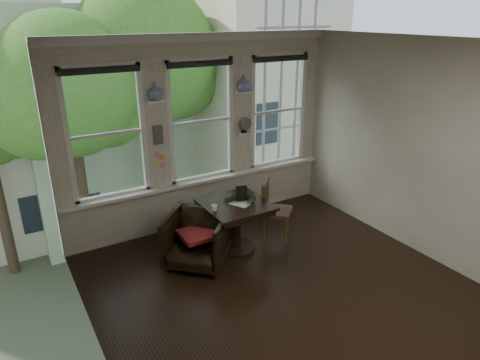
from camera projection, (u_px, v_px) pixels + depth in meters
ground at (282, 287)px, 5.45m from camera, size 4.50×4.50×0.00m
ceiling at (292, 41)px, 4.36m from camera, size 4.50×4.50×0.00m
wall_back at (201, 134)px, 6.70m from camera, size 4.50×0.00×4.50m
wall_front at (472, 274)px, 3.11m from camera, size 4.50×0.00×4.50m
wall_left at (84, 224)px, 3.83m from camera, size 0.00×4.50×4.50m
wall_right at (416, 148)px, 5.98m from camera, size 0.00×4.50×4.50m
window_left at (106, 134)px, 5.94m from camera, size 1.10×0.12×1.90m
window_center at (200, 121)px, 6.63m from camera, size 1.10×0.12×1.90m
window_right at (276, 111)px, 7.32m from camera, size 1.10×0.12×1.90m
shelf_left at (156, 101)px, 6.06m from camera, size 0.26×0.16×0.03m
shelf_right at (243, 92)px, 6.75m from camera, size 0.26×0.16×0.03m
intercom at (158, 135)px, 6.26m from camera, size 0.14×0.06×0.28m
sticky_notes at (159, 157)px, 6.40m from camera, size 0.16×0.01×0.24m
desk_fan at (244, 127)px, 6.94m from camera, size 0.20×0.20×0.24m
vase_left at (155, 91)px, 6.01m from camera, size 0.24×0.24×0.25m
vase_right at (243, 83)px, 6.70m from camera, size 0.24×0.24×0.25m
table at (236, 227)px, 6.19m from camera, size 0.90×0.90×0.75m
armchair_left at (197, 239)px, 5.86m from camera, size 1.15×1.15×0.75m
cushion_red at (197, 234)px, 5.83m from camera, size 0.45×0.45×0.06m
side_chair_right at (277, 210)px, 6.51m from camera, size 0.59×0.59×0.92m
laptop at (237, 200)px, 6.12m from camera, size 0.35×0.23×0.03m
mug at (215, 208)px, 5.81m from camera, size 0.10×0.10×0.08m
drinking_glass at (251, 200)px, 6.03m from camera, size 0.15×0.15×0.10m
tablet at (242, 193)px, 6.11m from camera, size 0.17×0.12×0.22m
papers at (240, 203)px, 6.06m from camera, size 0.33×0.37×0.00m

